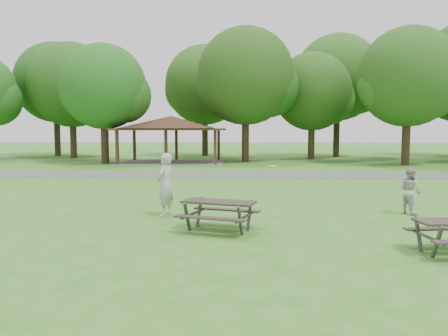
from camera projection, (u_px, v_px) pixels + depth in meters
ground at (180, 230)px, 11.47m from camera, size 160.00×160.00×0.00m
asphalt_path at (213, 175)px, 25.41m from camera, size 120.00×3.20×0.02m
pavilion at (171, 125)px, 35.24m from camera, size 8.60×7.01×3.76m
tree_row_c at (73, 88)px, 40.31m from camera, size 8.19×7.80×10.67m
tree_row_d at (105, 89)px, 33.72m from camera, size 6.93×6.60×9.27m
tree_row_e at (247, 79)px, 35.72m from camera, size 8.40×8.00×11.02m
tree_row_f at (313, 94)px, 39.07m from camera, size 7.35×7.00×9.55m
tree_row_g at (409, 80)px, 32.33m from camera, size 7.77×7.40×10.25m
tree_deep_a at (57, 85)px, 43.85m from camera, size 8.40×8.00×11.38m
tree_deep_b at (206, 87)px, 43.82m from camera, size 8.40×8.00×11.13m
tree_deep_c at (339, 80)px, 42.30m from camera, size 8.82×8.40×11.90m
picnic_table_middle at (219, 208)px, 11.38m from camera, size 2.24×2.00×0.81m
frisbee_in_flight at (273, 166)px, 13.43m from camera, size 0.35×0.35×0.02m
frisbee_thrower at (165, 185)px, 13.34m from camera, size 0.66×0.81×1.93m
frisbee_catcher at (410, 191)px, 13.68m from camera, size 0.77×0.86×1.47m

